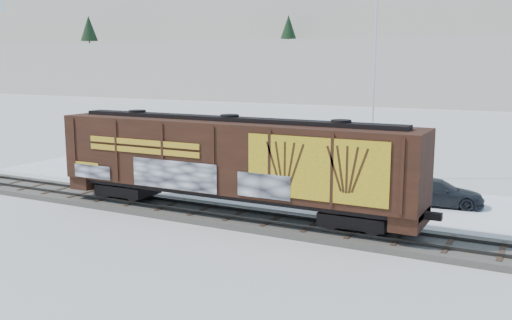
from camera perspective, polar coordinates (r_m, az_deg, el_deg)
The scene contains 9 objects.
ground at distance 29.17m, azimuth -5.34°, elevation -5.50°, with size 500.00×500.00×0.00m, color white.
rail_track at distance 29.13m, azimuth -5.35°, elevation -5.22°, with size 50.00×3.40×0.43m.
parking_strip at distance 35.50m, azimuth 1.26°, elevation -2.69°, with size 40.00×8.00×0.03m, color white.
hillside at distance 164.23m, azimuth 22.73°, elevation 11.28°, with size 360.00×110.00×93.00m.
hopper_railcar at distance 27.68m, azimuth -2.62°, elevation 0.10°, with size 18.70×3.06×4.64m.
flagpole at distance 38.12m, azimuth 11.82°, elevation 5.67°, with size 2.30×0.90×13.38m.
car_silver at distance 38.50m, azimuth -5.41°, elevation -0.49°, with size 1.94×4.83×1.64m, color #AAADB1.
car_white at distance 33.59m, azimuth 8.08°, elevation -2.30°, with size 1.42×4.07×1.34m, color silver.
car_dark at distance 32.28m, azimuth 17.62°, elevation -3.09°, with size 1.98×4.87×1.41m, color #21242A.
Camera 1 is at (15.42, -23.56, 7.60)m, focal length 40.00 mm.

